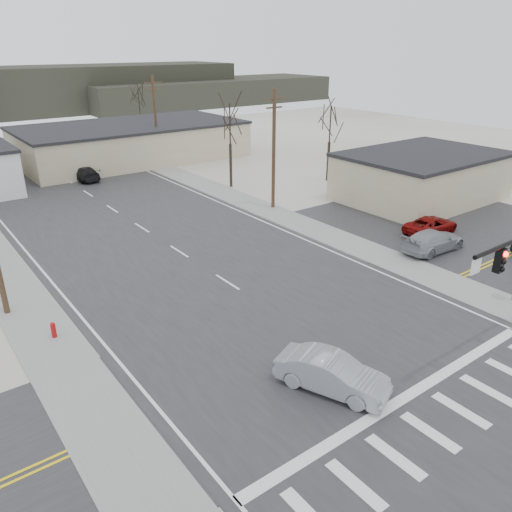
{
  "coord_description": "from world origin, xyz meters",
  "views": [
    {
      "loc": [
        -14.82,
        -14.68,
        13.34
      ],
      "look_at": [
        0.2,
        5.39,
        2.6
      ],
      "focal_mm": 35.0,
      "sensor_mm": 36.0,
      "label": 1
    }
  ],
  "objects_px": {
    "fire_hydrant": "(53,330)",
    "car_far_a": "(84,173)",
    "sedan_crossing": "(332,374)",
    "car_parked_red": "(431,225)",
    "car_parked_silver": "(433,241)"
  },
  "relations": [
    {
      "from": "fire_hydrant",
      "to": "sedan_crossing",
      "type": "xyz_separation_m",
      "value": [
        8.02,
        -11.0,
        0.37
      ]
    },
    {
      "from": "fire_hydrant",
      "to": "car_parked_red",
      "type": "xyz_separation_m",
      "value": [
        27.14,
        -2.25,
        0.24
      ]
    },
    {
      "from": "car_far_a",
      "to": "car_parked_red",
      "type": "height_order",
      "value": "car_far_a"
    },
    {
      "from": "sedan_crossing",
      "to": "car_parked_silver",
      "type": "relative_size",
      "value": 0.92
    },
    {
      "from": "car_far_a",
      "to": "car_parked_silver",
      "type": "bearing_deg",
      "value": 107.05
    },
    {
      "from": "sedan_crossing",
      "to": "car_parked_silver",
      "type": "bearing_deg",
      "value": -1.15
    },
    {
      "from": "sedan_crossing",
      "to": "car_far_a",
      "type": "relative_size",
      "value": 0.97
    },
    {
      "from": "sedan_crossing",
      "to": "car_parked_silver",
      "type": "xyz_separation_m",
      "value": [
        16.32,
        6.6,
        -0.05
      ]
    },
    {
      "from": "fire_hydrant",
      "to": "car_parked_silver",
      "type": "relative_size",
      "value": 0.17
    },
    {
      "from": "sedan_crossing",
      "to": "car_parked_red",
      "type": "xyz_separation_m",
      "value": [
        19.12,
        8.75,
        -0.14
      ]
    },
    {
      "from": "fire_hydrant",
      "to": "car_far_a",
      "type": "relative_size",
      "value": 0.18
    },
    {
      "from": "car_far_a",
      "to": "car_parked_silver",
      "type": "distance_m",
      "value": 36.0
    },
    {
      "from": "fire_hydrant",
      "to": "car_far_a",
      "type": "xyz_separation_m",
      "value": [
        11.73,
        29.32,
        0.3
      ]
    },
    {
      "from": "fire_hydrant",
      "to": "car_far_a",
      "type": "distance_m",
      "value": 31.58
    },
    {
      "from": "sedan_crossing",
      "to": "car_parked_red",
      "type": "distance_m",
      "value": 21.03
    }
  ]
}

